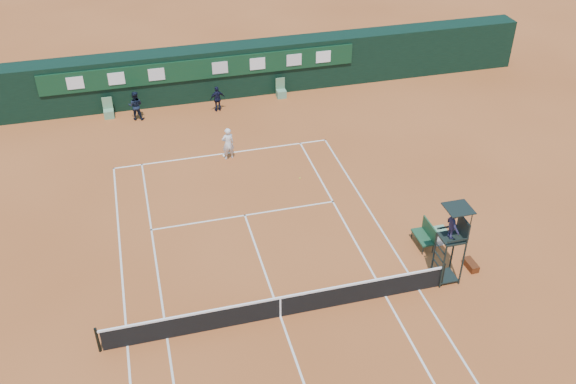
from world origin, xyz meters
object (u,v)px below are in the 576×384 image
object	(u,v)px
cooler	(439,235)
player	(228,144)
tennis_net	(280,306)
player_bench	(426,234)
umpire_chair	(453,229)

from	to	relation	value
cooler	player	bearing A→B (deg)	129.50
tennis_net	player_bench	bearing A→B (deg)	19.69
tennis_net	umpire_chair	world-z (taller)	umpire_chair
umpire_chair	player_bench	bearing A→B (deg)	86.62
tennis_net	cooler	xyz separation A→B (m)	(7.50, 2.50, -0.18)
tennis_net	cooler	size ratio (longest dim) A/B	20.00
umpire_chair	player_bench	size ratio (longest dim) A/B	2.85
umpire_chair	cooler	distance (m)	3.16
tennis_net	cooler	bearing A→B (deg)	18.48
umpire_chair	cooler	size ratio (longest dim) A/B	5.30
player_bench	umpire_chair	bearing A→B (deg)	-93.38
umpire_chair	player_bench	distance (m)	2.83
cooler	player	world-z (taller)	player
tennis_net	cooler	distance (m)	7.90
tennis_net	player_bench	distance (m)	7.25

